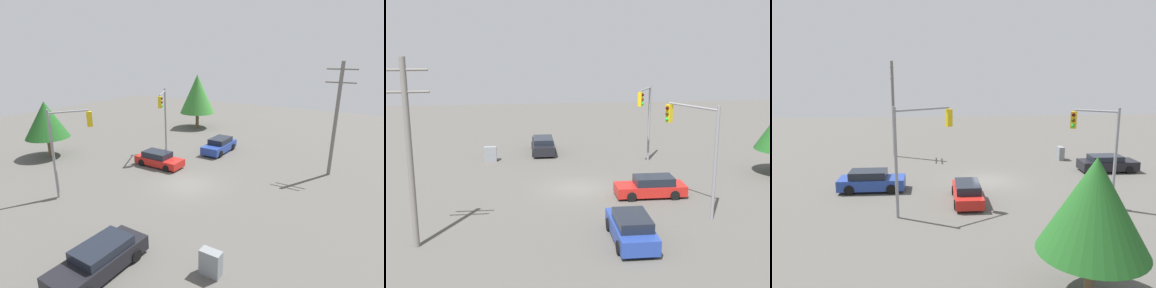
% 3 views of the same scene
% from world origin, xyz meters
% --- Properties ---
extents(ground_plane, '(80.00, 80.00, 0.00)m').
position_xyz_m(ground_plane, '(0.00, 0.00, 0.00)').
color(ground_plane, '#54514C').
extents(sedan_dark, '(1.98, 4.72, 1.37)m').
position_xyz_m(sedan_dark, '(-1.94, 10.24, 0.67)').
color(sedan_dark, black).
rests_on(sedan_dark, ground_plane).
extents(sedan_red, '(4.44, 1.87, 1.32)m').
position_xyz_m(sedan_red, '(4.43, -2.09, 0.63)').
color(sedan_red, red).
rests_on(sedan_red, ground_plane).
extents(sedan_blue, '(1.97, 4.56, 1.46)m').
position_xyz_m(sedan_blue, '(1.69, -8.65, 0.71)').
color(sedan_blue, '#233D93').
rests_on(sedan_blue, ground_plane).
extents(traffic_signal_main, '(2.11, 3.37, 6.43)m').
position_xyz_m(traffic_signal_main, '(6.08, -5.11, 4.39)').
color(traffic_signal_main, gray).
rests_on(traffic_signal_main, ground_plane).
extents(traffic_signal_cross, '(1.61, 2.50, 6.23)m').
position_xyz_m(traffic_signal_cross, '(5.96, 5.71, 4.20)').
color(traffic_signal_cross, gray).
rests_on(traffic_signal_cross, ground_plane).
extents(utility_pole_tall, '(2.20, 0.28, 9.19)m').
position_xyz_m(utility_pole_tall, '(-8.87, -8.07, 4.88)').
color(utility_pole_tall, slate).
rests_on(utility_pole_tall, ground_plane).
extents(electrical_cabinet, '(0.99, 0.52, 1.23)m').
position_xyz_m(electrical_cabinet, '(-6.31, 7.71, 0.61)').
color(electrical_cabinet, gray).
rests_on(electrical_cabinet, ground_plane).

